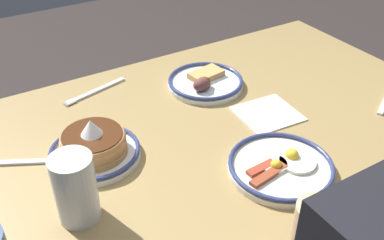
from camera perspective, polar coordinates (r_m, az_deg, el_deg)
dining_table at (r=1.16m, az=0.71°, el=-4.91°), size 1.38×0.79×0.73m
plate_near_main at (r=1.26m, az=1.69°, el=4.90°), size 0.21×0.21×0.05m
plate_center_pancakes at (r=1.02m, az=-12.45°, el=-3.45°), size 0.21×0.21×0.10m
plate_far_companion at (r=0.99m, az=11.33°, el=-5.86°), size 0.23×0.23×0.04m
drinking_glass at (r=0.86m, az=-14.66°, el=-8.84°), size 0.08×0.08×0.14m
paper_napkin at (r=1.17m, az=9.64°, el=0.80°), size 0.16×0.15×0.00m
fork_far at (r=1.27m, az=-12.33°, el=3.62°), size 0.20×0.07×0.01m
butter_knife at (r=1.07m, az=-22.91°, el=-5.08°), size 0.21×0.12×0.01m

